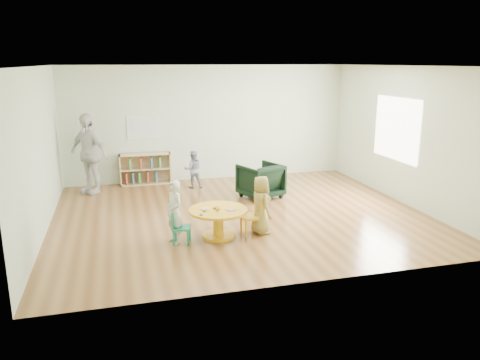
{
  "coord_description": "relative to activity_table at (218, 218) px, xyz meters",
  "views": [
    {
      "loc": [
        -2.21,
        -8.32,
        2.88
      ],
      "look_at": [
        -0.08,
        -0.3,
        0.77
      ],
      "focal_mm": 35.0,
      "sensor_mm": 36.0,
      "label": 1
    }
  ],
  "objects": [
    {
      "name": "armchair",
      "position": [
        1.39,
        2.1,
        0.03
      ],
      "size": [
        1.04,
        1.05,
        0.74
      ],
      "primitive_type": "imported",
      "rotation": [
        0.0,
        0.0,
        3.51
      ],
      "color": "black",
      "rests_on": "ground"
    },
    {
      "name": "room",
      "position": [
        0.67,
        1.05,
        1.55
      ],
      "size": [
        7.1,
        7.0,
        2.8
      ],
      "color": "brown",
      "rests_on": "ground"
    },
    {
      "name": "activity_table",
      "position": [
        0.0,
        0.0,
        0.0
      ],
      "size": [
        0.98,
        0.98,
        0.54
      ],
      "rotation": [
        0.0,
        0.0,
        -0.06
      ],
      "color": "gold",
      "rests_on": "ground"
    },
    {
      "name": "kid_chair_right",
      "position": [
        0.62,
        0.02,
        -0.02
      ],
      "size": [
        0.34,
        0.34,
        0.6
      ],
      "rotation": [
        0.0,
        0.0,
        1.63
      ],
      "color": "gold",
      "rests_on": "ground"
    },
    {
      "name": "alphabet_poster",
      "position": [
        -0.94,
        4.04,
        1.01
      ],
      "size": [
        0.74,
        0.01,
        0.54
      ],
      "color": "white",
      "rests_on": "ground"
    },
    {
      "name": "toddler",
      "position": [
        0.11,
        3.26,
        0.1
      ],
      "size": [
        0.44,
        0.35,
        0.88
      ],
      "primitive_type": "imported",
      "rotation": [
        0.0,
        0.0,
        3.09
      ],
      "color": "#1C2147",
      "rests_on": "ground"
    },
    {
      "name": "child_left",
      "position": [
        -0.74,
        -0.06,
        0.18
      ],
      "size": [
        0.37,
        0.44,
        1.04
      ],
      "primitive_type": "imported",
      "rotation": [
        0.0,
        0.0,
        -1.2
      ],
      "color": "silver",
      "rests_on": "ground"
    },
    {
      "name": "adult_caretaker",
      "position": [
        -2.18,
        3.42,
        0.56
      ],
      "size": [
        1.06,
        1.05,
        1.79
      ],
      "primitive_type": "imported",
      "rotation": [
        0.0,
        0.0,
        -0.77
      ],
      "color": "silver",
      "rests_on": "ground"
    },
    {
      "name": "kid_chair_left",
      "position": [
        -0.67,
        -0.1,
        -0.05
      ],
      "size": [
        0.35,
        0.35,
        0.53
      ],
      "rotation": [
        0.0,
        0.0,
        -1.86
      ],
      "color": "#188761",
      "rests_on": "ground"
    },
    {
      "name": "bookshelf",
      "position": [
        -0.96,
        3.91,
        0.03
      ],
      "size": [
        1.2,
        0.3,
        0.75
      ],
      "color": "tan",
      "rests_on": "ground"
    },
    {
      "name": "child_right",
      "position": [
        0.74,
        -0.01,
        0.17
      ],
      "size": [
        0.4,
        0.54,
        1.01
      ],
      "primitive_type": "imported",
      "rotation": [
        0.0,
        0.0,
        1.74
      ],
      "color": "yellow",
      "rests_on": "ground"
    }
  ]
}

